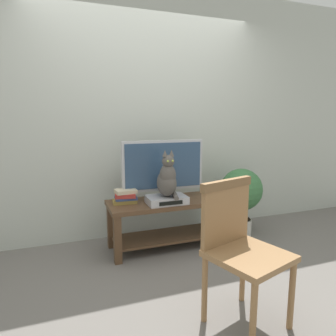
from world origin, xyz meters
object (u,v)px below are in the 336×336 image
Objects in this scene: tv at (163,168)px; book_stack at (125,196)px; cat at (167,179)px; tv_stand at (166,215)px; wooden_chair at (239,241)px; media_box at (167,200)px; potted_plant at (241,194)px.

tv is 3.54× the size of book_stack.
tv reaches higher than cat.
wooden_chair reaches higher than tv_stand.
media_box is at bearing -99.42° from tv.
media_box is 0.42m from book_stack.
tv_stand is at bearing 71.99° from media_box.
tv is at bearing 81.50° from cat.
media_box reaches higher than tv_stand.
wooden_chair is at bearing -69.76° from book_stack.
book_stack is 1.34m from potted_plant.
tv_stand is 4.85× the size of book_stack.
tv is at bearing 92.64° from wooden_chair.
tv_stand is at bearing -90.02° from tv.
cat reaches higher than potted_plant.
wooden_chair is at bearing -85.25° from media_box.
media_box is (-0.03, -0.10, 0.20)m from tv_stand.
cat is (-0.03, -0.12, 0.41)m from tv_stand.
book_stack reaches higher than media_box.
wooden_chair is (0.06, -1.26, 0.21)m from tv_stand.
tv is 0.50m from book_stack.
book_stack is (-0.39, 0.17, -0.18)m from cat.
cat reaches higher than media_box.
wooden_chair is at bearing -85.24° from cat.
tv is 0.99m from potted_plant.
tv_stand is at bearing 92.85° from wooden_chair.
tv reaches higher than potted_plant.
wooden_chair is (0.06, -1.35, -0.28)m from tv.
potted_plant is (0.92, -0.08, -0.35)m from tv.
potted_plant is at bearing 56.13° from wooden_chair.
tv_stand is 1.37× the size of tv.
tv_stand is at bearing -7.07° from book_stack.
media_box is 0.96m from potted_plant.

